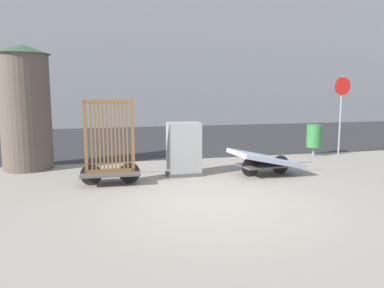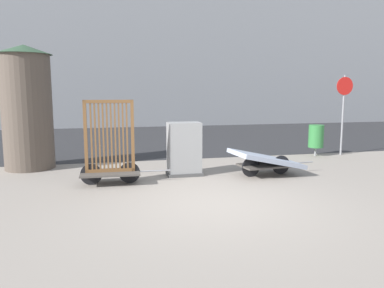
{
  "view_description": "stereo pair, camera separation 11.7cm",
  "coord_description": "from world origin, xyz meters",
  "px_view_note": "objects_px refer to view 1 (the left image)",
  "views": [
    {
      "loc": [
        -2.02,
        -6.36,
        2.06
      ],
      "look_at": [
        0.0,
        1.88,
        0.83
      ],
      "focal_mm": 35.0,
      "sensor_mm": 36.0,
      "label": 1
    },
    {
      "loc": [
        -1.9,
        -6.38,
        2.06
      ],
      "look_at": [
        0.0,
        1.88,
        0.83
      ],
      "focal_mm": 35.0,
      "sensor_mm": 36.0,
      "label": 2
    }
  ],
  "objects_px": {
    "bike_cart_with_mattress": "(266,160)",
    "trash_bin": "(314,136)",
    "advertising_column": "(25,107)",
    "utility_cabinet": "(184,151)",
    "bike_cart_with_bedframe": "(110,155)",
    "sign_post": "(341,103)"
  },
  "relations": [
    {
      "from": "bike_cart_with_mattress",
      "to": "trash_bin",
      "type": "distance_m",
      "value": 3.45
    },
    {
      "from": "bike_cart_with_mattress",
      "to": "advertising_column",
      "type": "height_order",
      "value": "advertising_column"
    },
    {
      "from": "utility_cabinet",
      "to": "bike_cart_with_bedframe",
      "type": "bearing_deg",
      "value": -164.13
    },
    {
      "from": "advertising_column",
      "to": "bike_cart_with_mattress",
      "type": "bearing_deg",
      "value": -20.92
    },
    {
      "from": "trash_bin",
      "to": "bike_cart_with_bedframe",
      "type": "bearing_deg",
      "value": -160.89
    },
    {
      "from": "bike_cart_with_bedframe",
      "to": "advertising_column",
      "type": "bearing_deg",
      "value": 135.15
    },
    {
      "from": "utility_cabinet",
      "to": "sign_post",
      "type": "height_order",
      "value": "sign_post"
    },
    {
      "from": "bike_cart_with_bedframe",
      "to": "trash_bin",
      "type": "bearing_deg",
      "value": 21.12
    },
    {
      "from": "bike_cart_with_mattress",
      "to": "utility_cabinet",
      "type": "distance_m",
      "value": 2.01
    },
    {
      "from": "bike_cart_with_mattress",
      "to": "trash_bin",
      "type": "height_order",
      "value": "trash_bin"
    },
    {
      "from": "utility_cabinet",
      "to": "sign_post",
      "type": "xyz_separation_m",
      "value": [
        5.49,
        1.69,
        1.04
      ]
    },
    {
      "from": "bike_cart_with_bedframe",
      "to": "advertising_column",
      "type": "height_order",
      "value": "advertising_column"
    },
    {
      "from": "bike_cart_with_mattress",
      "to": "trash_bin",
      "type": "bearing_deg",
      "value": 33.74
    },
    {
      "from": "utility_cabinet",
      "to": "trash_bin",
      "type": "height_order",
      "value": "utility_cabinet"
    },
    {
      "from": "advertising_column",
      "to": "bike_cart_with_bedframe",
      "type": "bearing_deg",
      "value": -46.86
    },
    {
      "from": "bike_cart_with_mattress",
      "to": "sign_post",
      "type": "bearing_deg",
      "value": 25.7
    },
    {
      "from": "bike_cart_with_bedframe",
      "to": "utility_cabinet",
      "type": "bearing_deg",
      "value": 17.88
    },
    {
      "from": "utility_cabinet",
      "to": "advertising_column",
      "type": "height_order",
      "value": "advertising_column"
    },
    {
      "from": "utility_cabinet",
      "to": "bike_cart_with_mattress",
      "type": "bearing_deg",
      "value": -14.5
    },
    {
      "from": "utility_cabinet",
      "to": "advertising_column",
      "type": "relative_size",
      "value": 0.4
    },
    {
      "from": "utility_cabinet",
      "to": "advertising_column",
      "type": "distance_m",
      "value": 4.3
    },
    {
      "from": "advertising_column",
      "to": "utility_cabinet",
      "type": "bearing_deg",
      "value": -23.97
    }
  ]
}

